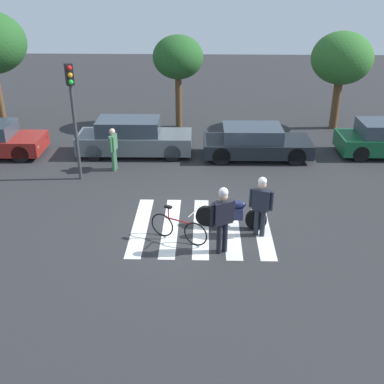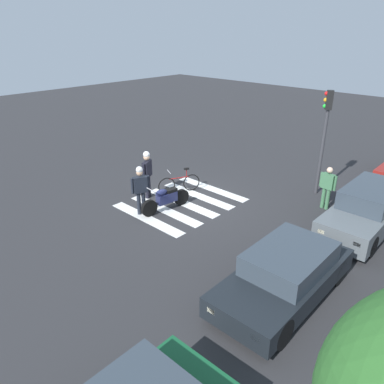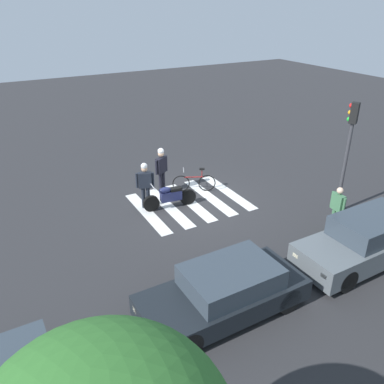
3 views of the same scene
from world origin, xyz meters
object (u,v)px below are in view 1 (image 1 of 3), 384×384
officer_on_foot (223,215)px  car_grey_coupe (133,138)px  traffic_light_pole (73,104)px  leaning_bicycle (178,228)px  pedestrian_bystander (113,147)px  police_motorcycle (231,213)px  officer_by_motorcycle (261,202)px  car_black_suv (255,143)px

officer_on_foot → car_grey_coupe: bearing=115.0°
car_grey_coupe → traffic_light_pole: traffic_light_pole is taller
traffic_light_pole → leaning_bicycle: bearing=-47.6°
officer_on_foot → traffic_light_pole: bearing=136.6°
officer_on_foot → pedestrian_bystander: 6.76m
police_motorcycle → leaning_bicycle: police_motorcycle is taller
officer_by_motorcycle → traffic_light_pole: 7.31m
police_motorcycle → pedestrian_bystander: 5.93m
police_motorcycle → car_grey_coupe: size_ratio=0.46×
officer_by_motorcycle → traffic_light_pole: traffic_light_pole is taller
pedestrian_bystander → car_grey_coupe: (0.50, 1.65, -0.22)m
officer_by_motorcycle → car_grey_coupe: size_ratio=0.40×
leaning_bicycle → pedestrian_bystander: bearing=118.2°
leaning_bicycle → officer_by_motorcycle: bearing=8.5°
police_motorcycle → officer_on_foot: (-0.30, -1.35, 0.67)m
leaning_bicycle → car_grey_coupe: 6.99m
officer_on_foot → officer_by_motorcycle: (1.09, 0.90, -0.07)m
pedestrian_bystander → car_grey_coupe: 1.74m
pedestrian_bystander → police_motorcycle: bearing=-45.3°
officer_on_foot → car_grey_coupe: (-3.36, 7.19, -0.42)m
officer_on_foot → car_black_suv: officer_on_foot is taller
police_motorcycle → leaning_bicycle: (-1.49, -0.79, -0.06)m
police_motorcycle → officer_on_foot: size_ratio=1.09×
car_black_suv → officer_on_foot: bearing=-102.4°
police_motorcycle → officer_on_foot: officer_on_foot is taller
leaning_bicycle → traffic_light_pole: bearing=132.4°
car_grey_coupe → pedestrian_bystander: bearing=-106.9°
car_black_suv → pedestrian_bystander: bearing=-165.1°
officer_by_motorcycle → pedestrian_bystander: officer_by_motorcycle is taller
officer_on_foot → traffic_light_pole: (-4.94, 4.67, 1.64)m
officer_on_foot → officer_by_motorcycle: bearing=39.5°
leaning_bicycle → pedestrian_bystander: pedestrian_bystander is taller
car_black_suv → traffic_light_pole: traffic_light_pole is taller
officer_on_foot → car_black_suv: size_ratio=0.45×
leaning_bicycle → officer_by_motorcycle: 2.40m
police_motorcycle → pedestrian_bystander: bearing=134.7°
police_motorcycle → officer_on_foot: 1.53m
pedestrian_bystander → traffic_light_pole: bearing=-141.0°
police_motorcycle → car_black_suv: car_black_suv is taller
leaning_bicycle → car_black_suv: 6.98m
pedestrian_bystander → car_grey_coupe: pedestrian_bystander is taller
officer_by_motorcycle → car_grey_coupe: (-4.45, 6.29, -0.35)m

